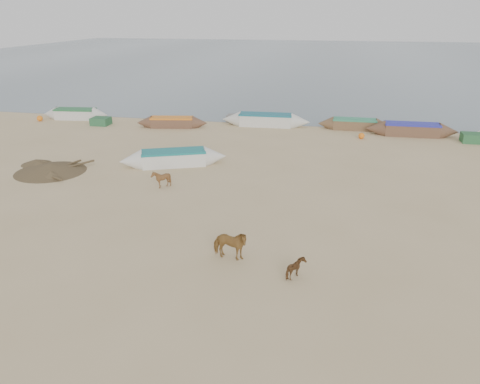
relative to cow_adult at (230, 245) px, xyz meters
name	(u,v)px	position (x,y,z in m)	size (l,w,h in m)	color
ground	(218,253)	(-0.53, 0.32, -0.59)	(140.00, 140.00, 0.00)	tan
sea	(322,58)	(-0.53, 82.32, -0.58)	(160.00, 160.00, 0.00)	slate
cow_adult	(230,245)	(0.00, 0.00, 0.00)	(0.64, 1.40, 1.18)	olive
calf_front	(161,179)	(-5.22, 6.63, -0.11)	(0.78, 0.87, 0.96)	brown
calf_right	(296,269)	(2.53, -0.84, -0.23)	(0.71, 0.61, 0.72)	brown
near_canoe	(174,158)	(-5.87, 10.38, -0.13)	(6.35, 1.36, 0.92)	silver
debris_pile	(50,168)	(-12.41, 7.76, -0.35)	(4.01, 4.01, 0.49)	brown
waterline_canoes	(285,124)	(-0.47, 20.85, -0.15)	(59.60, 4.32, 1.00)	brown
beach_clutter	(342,130)	(3.94, 20.35, -0.29)	(45.22, 4.59, 0.64)	#285A36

